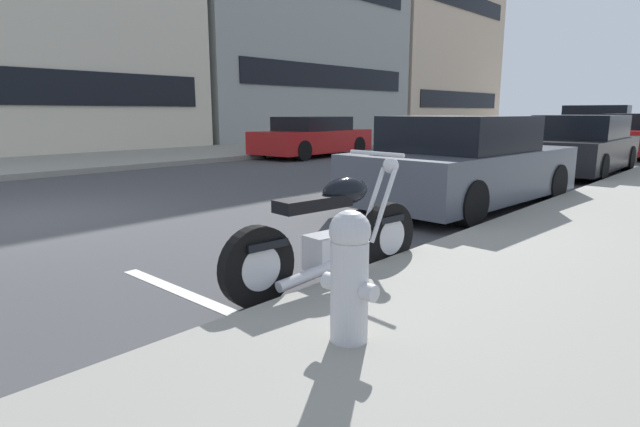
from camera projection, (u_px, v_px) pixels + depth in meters
name	position (u px, v px, depth m)	size (l,w,h in m)	color
ground_plane	(15.00, 223.00, 6.77)	(260.00, 260.00, 0.00)	#3D3D3F
sidewalk_far_curb	(285.00, 147.00, 20.27)	(120.00, 5.00, 0.14)	gray
parking_stall_stripe	(199.00, 299.00, 4.01)	(0.12, 2.20, 0.01)	silver
parked_motorcycle	(332.00, 236.00, 4.28)	(2.11, 0.62, 1.11)	black
parked_car_mid_block	(464.00, 165.00, 7.90)	(4.22, 2.11, 1.40)	#4C515B
parked_car_far_down_curb	(580.00, 146.00, 12.10)	(4.61, 1.91, 1.38)	black
parked_car_behind_motorcycle	(634.00, 137.00, 16.64)	(4.22, 1.95, 1.41)	#AD1919
crossing_truck	(595.00, 120.00, 31.49)	(2.45, 5.06, 1.86)	#B7B7BC
car_opposite_curb	(313.00, 137.00, 16.88)	(4.48, 2.04, 1.30)	#AD1919
fire_hydrant	(349.00, 273.00, 2.90)	(0.24, 0.36, 0.78)	#B7B7BC
townhouse_near_left	(20.00, 18.00, 19.51)	(9.72, 10.78, 10.03)	beige
townhouse_behind_pole	(269.00, 3.00, 27.36)	(13.95, 9.04, 14.41)	#939993
townhouse_mid_block	(402.00, 61.00, 38.11)	(12.97, 10.02, 10.40)	beige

